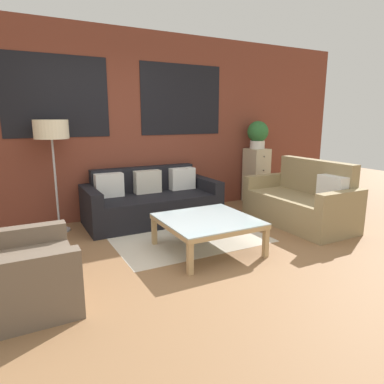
{
  "coord_description": "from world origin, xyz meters",
  "views": [
    {
      "loc": [
        -1.57,
        -2.71,
        1.52
      ],
      "look_at": [
        0.51,
        1.22,
        0.55
      ],
      "focal_mm": 32.0,
      "sensor_mm": 36.0,
      "label": 1
    }
  ],
  "objects_px": {
    "couch_dark": "(152,202)",
    "potted_plant": "(258,134)",
    "settee_vintage": "(301,203)",
    "armchair_corner": "(18,274)",
    "coffee_table": "(207,222)",
    "drawer_cabinet": "(256,176)",
    "floor_lamp": "(51,134)"
  },
  "relations": [
    {
      "from": "couch_dark",
      "to": "potted_plant",
      "type": "xyz_separation_m",
      "value": [
        2.11,
        0.21,
        0.96
      ]
    },
    {
      "from": "settee_vintage",
      "to": "armchair_corner",
      "type": "distance_m",
      "value": 3.75
    },
    {
      "from": "armchair_corner",
      "to": "coffee_table",
      "type": "height_order",
      "value": "armchair_corner"
    },
    {
      "from": "settee_vintage",
      "to": "drawer_cabinet",
      "type": "height_order",
      "value": "drawer_cabinet"
    },
    {
      "from": "armchair_corner",
      "to": "potted_plant",
      "type": "xyz_separation_m",
      "value": [
        3.95,
        1.95,
        0.96
      ]
    },
    {
      "from": "couch_dark",
      "to": "floor_lamp",
      "type": "relative_size",
      "value": 1.31
    },
    {
      "from": "armchair_corner",
      "to": "drawer_cabinet",
      "type": "height_order",
      "value": "drawer_cabinet"
    },
    {
      "from": "armchair_corner",
      "to": "floor_lamp",
      "type": "relative_size",
      "value": 0.6
    },
    {
      "from": "coffee_table",
      "to": "potted_plant",
      "type": "bearing_deg",
      "value": 39.39
    },
    {
      "from": "settee_vintage",
      "to": "floor_lamp",
      "type": "height_order",
      "value": "floor_lamp"
    },
    {
      "from": "couch_dark",
      "to": "coffee_table",
      "type": "relative_size",
      "value": 1.91
    },
    {
      "from": "settee_vintage",
      "to": "armchair_corner",
      "type": "height_order",
      "value": "settee_vintage"
    },
    {
      "from": "settee_vintage",
      "to": "potted_plant",
      "type": "distance_m",
      "value": 1.67
    },
    {
      "from": "armchair_corner",
      "to": "coffee_table",
      "type": "xyz_separation_m",
      "value": [
        1.97,
        0.33,
        0.06
      ]
    },
    {
      "from": "armchair_corner",
      "to": "drawer_cabinet",
      "type": "xyz_separation_m",
      "value": [
        3.95,
        1.95,
        0.21
      ]
    },
    {
      "from": "coffee_table",
      "to": "potted_plant",
      "type": "relative_size",
      "value": 2.1
    },
    {
      "from": "floor_lamp",
      "to": "potted_plant",
      "type": "distance_m",
      "value": 3.42
    },
    {
      "from": "couch_dark",
      "to": "floor_lamp",
      "type": "distance_m",
      "value": 1.66
    },
    {
      "from": "floor_lamp",
      "to": "settee_vintage",
      "type": "bearing_deg",
      "value": -22.13
    },
    {
      "from": "coffee_table",
      "to": "drawer_cabinet",
      "type": "distance_m",
      "value": 2.56
    },
    {
      "from": "armchair_corner",
      "to": "drawer_cabinet",
      "type": "relative_size",
      "value": 0.91
    },
    {
      "from": "armchair_corner",
      "to": "potted_plant",
      "type": "bearing_deg",
      "value": 26.27
    },
    {
      "from": "armchair_corner",
      "to": "floor_lamp",
      "type": "bearing_deg",
      "value": 74.04
    },
    {
      "from": "coffee_table",
      "to": "floor_lamp",
      "type": "height_order",
      "value": "floor_lamp"
    },
    {
      "from": "couch_dark",
      "to": "settee_vintage",
      "type": "distance_m",
      "value": 2.2
    },
    {
      "from": "couch_dark",
      "to": "armchair_corner",
      "type": "bearing_deg",
      "value": -136.49
    },
    {
      "from": "drawer_cabinet",
      "to": "floor_lamp",
      "type": "bearing_deg",
      "value": -178.72
    },
    {
      "from": "couch_dark",
      "to": "coffee_table",
      "type": "distance_m",
      "value": 1.42
    },
    {
      "from": "settee_vintage",
      "to": "drawer_cabinet",
      "type": "bearing_deg",
      "value": 79.89
    },
    {
      "from": "floor_lamp",
      "to": "drawer_cabinet",
      "type": "bearing_deg",
      "value": 1.28
    },
    {
      "from": "settee_vintage",
      "to": "coffee_table",
      "type": "relative_size",
      "value": 1.56
    },
    {
      "from": "settee_vintage",
      "to": "floor_lamp",
      "type": "xyz_separation_m",
      "value": [
        -3.17,
        1.29,
        1.0
      ]
    }
  ]
}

